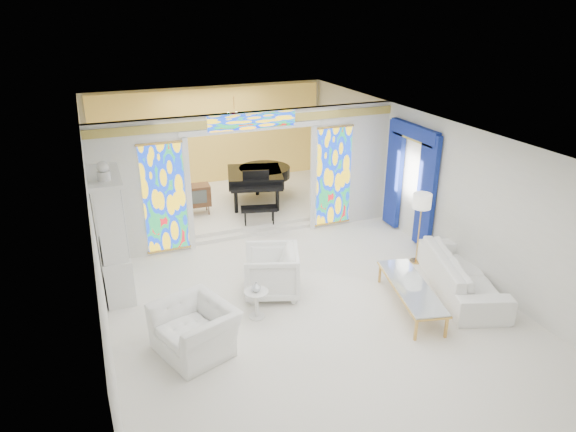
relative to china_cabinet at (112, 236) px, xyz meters
name	(u,v)px	position (x,y,z in m)	size (l,w,h in m)	color
floor	(284,274)	(3.22, -0.60, -1.17)	(12.00, 12.00, 0.00)	silver
ceiling	(284,132)	(3.22, -0.60, 1.83)	(7.00, 12.00, 0.02)	silver
wall_back	(210,138)	(3.22, 5.40, 0.33)	(7.00, 0.02, 3.00)	silver
wall_front	(512,422)	(3.22, -6.60, 0.33)	(7.00, 0.02, 3.00)	silver
wall_left	(95,235)	(-0.28, -0.60, 0.33)	(0.02, 12.00, 3.00)	silver
wall_right	(432,185)	(6.72, -0.60, 0.33)	(0.02, 12.00, 3.00)	silver
partition_wall	(252,171)	(3.22, 1.40, 0.48)	(7.00, 0.22, 3.00)	silver
stained_glass_left	(165,198)	(1.19, 1.29, 0.13)	(0.90, 0.04, 2.40)	gold
stained_glass_right	(334,177)	(5.25, 1.29, 0.13)	(0.90, 0.04, 2.40)	gold
stained_glass_transom	(252,121)	(3.22, 1.29, 1.65)	(2.00, 0.04, 0.34)	gold
alcove_platform	(230,204)	(3.22, 3.50, -1.08)	(6.80, 3.80, 0.18)	silver
gold_curtain_back	(211,139)	(3.22, 5.28, 0.33)	(6.70, 0.10, 2.90)	#FFD158
chandelier	(234,114)	(3.42, 3.40, 1.38)	(0.48, 0.48, 0.30)	gold
blue_drapes	(411,173)	(6.62, 0.10, 0.41)	(0.14, 1.85, 2.65)	navy
china_cabinet	(112,236)	(0.00, 0.00, 0.00)	(0.56, 1.46, 2.72)	silver
armchair_left	(195,329)	(0.99, -2.39, -0.77)	(1.22, 1.07, 0.79)	white
armchair_right	(271,272)	(2.72, -1.20, -0.70)	(1.00, 1.03, 0.94)	white
sofa	(462,274)	(6.17, -2.47, -0.80)	(2.56, 1.00, 0.75)	white
side_table	(257,300)	(2.19, -1.87, -0.82)	(0.53, 0.53, 0.53)	silver
vase	(256,287)	(2.19, -1.87, -0.54)	(0.17, 0.17, 0.18)	silver
coffee_table	(411,287)	(4.91, -2.61, -0.75)	(1.11, 2.16, 0.46)	silver
floor_lamp	(422,204)	(6.07, -1.14, 0.17)	(0.45, 0.45, 1.57)	gold
grand_piano	(259,176)	(3.98, 3.17, -0.27)	(2.11, 2.79, 1.07)	black
tv_console	(197,195)	(2.21, 2.90, -0.49)	(0.68, 0.48, 0.76)	#53331E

